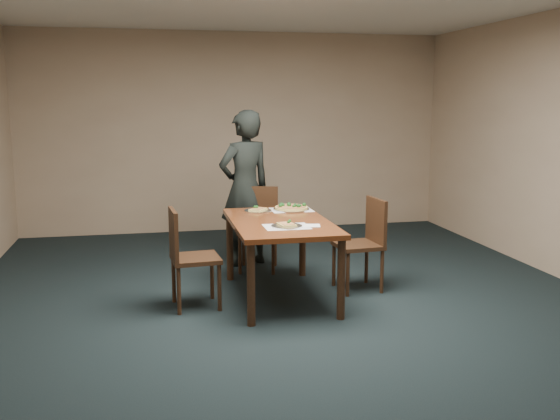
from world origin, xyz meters
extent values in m
plane|color=black|center=(0.00, 0.00, 0.00)|extent=(8.00, 8.00, 0.00)
plane|color=tan|center=(0.00, 4.00, 1.40)|extent=(6.00, 0.00, 6.00)
cube|color=#542510|center=(-0.03, 0.75, 0.73)|extent=(0.90, 1.50, 0.04)
cylinder|color=black|center=(-0.42, 0.06, 0.35)|extent=(0.07, 0.07, 0.70)
cylinder|color=black|center=(-0.42, 1.44, 0.35)|extent=(0.07, 0.07, 0.70)
cylinder|color=black|center=(0.36, 0.06, 0.35)|extent=(0.07, 0.07, 0.70)
cylinder|color=black|center=(0.36, 1.44, 0.35)|extent=(0.07, 0.07, 0.70)
cube|color=black|center=(-0.07, 1.76, 0.45)|extent=(0.51, 0.51, 0.04)
cylinder|color=black|center=(-0.29, 1.63, 0.21)|extent=(0.04, 0.04, 0.43)
cylinder|color=black|center=(-0.20, 1.98, 0.21)|extent=(0.04, 0.04, 0.43)
cylinder|color=black|center=(0.06, 1.54, 0.21)|extent=(0.04, 0.04, 0.43)
cylinder|color=black|center=(0.15, 1.89, 0.21)|extent=(0.04, 0.04, 0.43)
cube|color=black|center=(-0.02, 1.95, 0.69)|extent=(0.41, 0.14, 0.44)
cube|color=black|center=(-0.83, 0.65, 0.45)|extent=(0.45, 0.45, 0.04)
cylinder|color=black|center=(-0.64, 0.49, 0.21)|extent=(0.04, 0.04, 0.43)
cylinder|color=black|center=(-1.00, 0.46, 0.21)|extent=(0.04, 0.04, 0.43)
cylinder|color=black|center=(-0.67, 0.85, 0.21)|extent=(0.04, 0.04, 0.43)
cylinder|color=black|center=(-1.03, 0.82, 0.21)|extent=(0.04, 0.04, 0.43)
cube|color=black|center=(-1.02, 0.64, 0.69)|extent=(0.07, 0.42, 0.44)
cube|color=black|center=(0.77, 0.85, 0.45)|extent=(0.45, 0.45, 0.04)
cylinder|color=black|center=(0.58, 1.01, 0.21)|extent=(0.04, 0.04, 0.43)
cylinder|color=black|center=(0.94, 1.04, 0.21)|extent=(0.04, 0.04, 0.43)
cylinder|color=black|center=(0.61, 0.65, 0.21)|extent=(0.04, 0.04, 0.43)
cylinder|color=black|center=(0.97, 0.68, 0.21)|extent=(0.04, 0.04, 0.43)
cube|color=black|center=(0.96, 0.86, 0.69)|extent=(0.07, 0.42, 0.44)
imported|color=black|center=(-0.17, 2.05, 0.88)|extent=(0.75, 0.63, 1.76)
cube|color=white|center=(0.20, 1.28, 0.75)|extent=(0.42, 0.32, 0.00)
cube|color=white|center=(-0.03, 0.46, 0.75)|extent=(0.40, 0.30, 0.00)
cylinder|color=silver|center=(0.20, 1.28, 0.76)|extent=(0.37, 0.37, 0.01)
cylinder|color=gold|center=(0.20, 1.28, 0.77)|extent=(0.34, 0.34, 0.02)
cylinder|color=tan|center=(0.20, 1.28, 0.79)|extent=(0.30, 0.30, 0.01)
sphere|color=#133E15|center=(0.23, 1.25, 0.80)|extent=(0.04, 0.04, 0.04)
sphere|color=#133E15|center=(0.21, 1.21, 0.80)|extent=(0.03, 0.03, 0.03)
sphere|color=#133E15|center=(0.18, 1.30, 0.80)|extent=(0.04, 0.04, 0.04)
sphere|color=#133E15|center=(0.10, 1.32, 0.80)|extent=(0.04, 0.04, 0.04)
sphere|color=#133E15|center=(0.24, 1.28, 0.80)|extent=(0.03, 0.03, 0.03)
sphere|color=#133E15|center=(0.11, 1.30, 0.80)|extent=(0.03, 0.03, 0.03)
sphere|color=#133E15|center=(0.32, 1.25, 0.80)|extent=(0.04, 0.04, 0.04)
sphere|color=#133E15|center=(0.28, 1.23, 0.80)|extent=(0.03, 0.03, 0.03)
sphere|color=#133E15|center=(0.25, 1.20, 0.80)|extent=(0.04, 0.04, 0.04)
sphere|color=#133E15|center=(0.17, 1.28, 0.80)|extent=(0.04, 0.04, 0.04)
sphere|color=#133E15|center=(0.08, 1.26, 0.80)|extent=(0.04, 0.04, 0.04)
cylinder|color=silver|center=(-0.03, 0.46, 0.76)|extent=(0.28, 0.28, 0.01)
cube|color=gold|center=(-0.03, 0.46, 0.77)|extent=(0.16, 0.19, 0.02)
cube|color=tan|center=(-0.03, 0.46, 0.78)|extent=(0.12, 0.16, 0.01)
sphere|color=#133E15|center=(0.00, 0.50, 0.79)|extent=(0.03, 0.03, 0.03)
sphere|color=#133E15|center=(-0.02, 0.45, 0.79)|extent=(0.03, 0.03, 0.03)
cylinder|color=silver|center=(-0.15, 1.28, 0.76)|extent=(0.28, 0.28, 0.01)
cube|color=gold|center=(-0.15, 1.28, 0.77)|extent=(0.21, 0.21, 0.02)
cube|color=tan|center=(-0.15, 1.28, 0.78)|extent=(0.16, 0.17, 0.01)
sphere|color=#133E15|center=(-0.16, 1.29, 0.79)|extent=(0.03, 0.03, 0.03)
sphere|color=#133E15|center=(-0.18, 1.30, 0.79)|extent=(0.03, 0.03, 0.03)
cube|color=white|center=(0.20, 0.44, 0.75)|extent=(0.17, 0.17, 0.01)
camera|label=1|loc=(-1.21, -4.85, 1.87)|focal=40.00mm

